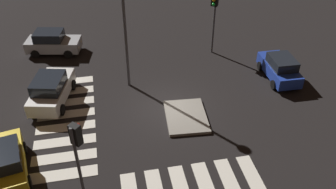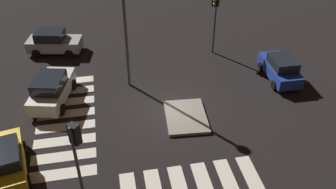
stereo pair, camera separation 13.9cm
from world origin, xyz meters
name	(u,v)px [view 2 (the right image)]	position (x,y,z in m)	size (l,w,h in m)	color
ground_plane	(168,108)	(0.00, 0.00, 0.00)	(80.00, 80.00, 0.00)	black
traffic_island	(186,117)	(1.06, 0.83, 0.09)	(3.17, 2.48, 0.18)	gray
car_yellow	(5,161)	(3.52, -8.31, 0.83)	(4.07, 2.39, 1.68)	gold
car_white	(52,89)	(-1.99, -6.60, 0.88)	(4.34, 2.63, 1.78)	silver
car_silver	(54,42)	(-8.19, -6.90, 0.82)	(2.38, 4.05, 1.68)	#9EA0A5
car_blue	(280,68)	(-1.76, 7.72, 0.80)	(3.77, 1.83, 1.62)	#1E389E
traffic_light_west	(215,8)	(-5.87, 4.38, 3.48)	(0.53, 0.54, 4.60)	#47474C
traffic_light_east	(76,142)	(5.05, -4.80, 2.83)	(0.54, 0.54, 3.74)	#47474C
street_lamp	(123,4)	(-2.88, -1.97, 5.43)	(0.56, 0.56, 8.02)	#47474C
crosswalk_near	(66,120)	(0.00, -5.83, 0.01)	(8.75, 3.20, 0.02)	silver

